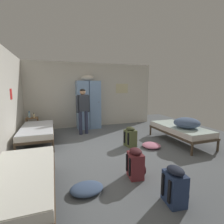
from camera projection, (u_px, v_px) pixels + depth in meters
The scene contains 16 objects.
ground_plane at pixel (115, 148), 4.54m from camera, with size 8.74×8.74×0.00m, color slate.
room_backdrop at pixel (60, 98), 5.17m from camera, with size 5.21×5.52×2.57m.
locker_bank at pixel (88, 104), 6.60m from camera, with size 0.90×0.55×2.07m.
shelf_unit at pixel (32, 124), 5.90m from camera, with size 0.38×0.30×0.57m.
bed_right at pixel (180, 130), 5.01m from camera, with size 0.90×1.90×0.49m.
bed_left_front at pixel (21, 179), 2.35m from camera, with size 0.90×1.90×0.49m.
bed_left_rear at pixel (37, 130), 4.90m from camera, with size 0.90×1.90×0.49m.
bedding_heap at pixel (187, 123), 4.75m from camera, with size 0.71×0.70×0.29m.
person_traveler at pixel (83, 107), 5.77m from camera, with size 0.48×0.28×1.56m.
water_bottle at pixel (29, 115), 5.84m from camera, with size 0.07×0.07×0.22m.
lotion_bottle at pixel (34, 116), 5.84m from camera, with size 0.06×0.06×0.17m.
backpack_maroon at pixel (136, 164), 3.08m from camera, with size 0.37×0.35×0.55m.
backpack_navy at pixel (175, 186), 2.38m from camera, with size 0.36×0.35×0.55m.
backpack_olive at pixel (131, 137), 4.68m from camera, with size 0.38×0.36×0.55m.
clothes_pile_denim at pixel (87, 189), 2.66m from camera, with size 0.53×0.42×0.12m.
clothes_pile_pink at pixel (151, 145), 4.60m from camera, with size 0.49×0.50×0.12m.
Camera 1 is at (-1.51, -4.06, 1.66)m, focal length 27.10 mm.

